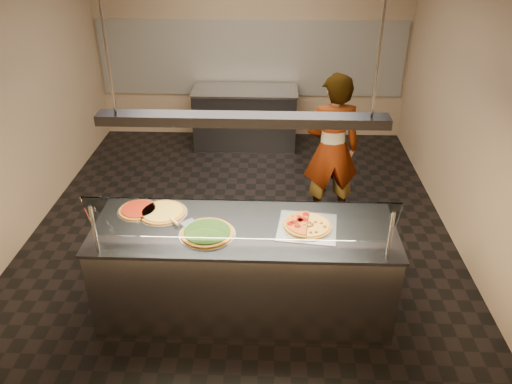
{
  "coord_description": "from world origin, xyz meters",
  "views": [
    {
      "loc": [
        0.37,
        -5.02,
        3.39
      ],
      "look_at": [
        0.22,
        -0.85,
        1.02
      ],
      "focal_mm": 35.0,
      "sensor_mm": 36.0,
      "label": 1
    }
  ],
  "objects_px": {
    "heat_lamp_housing": "(243,119)",
    "sneeze_guard": "(241,221)",
    "half_pizza_sausage": "(319,225)",
    "pizza_spatula": "(180,221)",
    "pizza_spinach": "(207,232)",
    "prep_table": "(245,117)",
    "pizza_cheese": "(163,212)",
    "perforated_tray": "(307,227)",
    "half_pizza_pepperoni": "(296,224)",
    "pizza_tomato": "(139,209)",
    "serving_counter": "(245,269)",
    "worker": "(332,149)"
  },
  "relations": [
    {
      "from": "worker",
      "to": "pizza_spatula",
      "type": "bearing_deg",
      "value": 41.2
    },
    {
      "from": "prep_table",
      "to": "half_pizza_pepperoni",
      "type": "bearing_deg",
      "value": -80.15
    },
    {
      "from": "sneeze_guard",
      "to": "perforated_tray",
      "type": "xyz_separation_m",
      "value": [
        0.56,
        0.37,
        -0.29
      ]
    },
    {
      "from": "pizza_spinach",
      "to": "pizza_spatula",
      "type": "relative_size",
      "value": 1.78
    },
    {
      "from": "serving_counter",
      "to": "half_pizza_pepperoni",
      "type": "distance_m",
      "value": 0.68
    },
    {
      "from": "pizza_tomato",
      "to": "sneeze_guard",
      "type": "bearing_deg",
      "value": -30.56
    },
    {
      "from": "sneeze_guard",
      "to": "pizza_tomato",
      "type": "distance_m",
      "value": 1.2
    },
    {
      "from": "pizza_spinach",
      "to": "worker",
      "type": "relative_size",
      "value": 0.27
    },
    {
      "from": "half_pizza_pepperoni",
      "to": "heat_lamp_housing",
      "type": "bearing_deg",
      "value": -176.48
    },
    {
      "from": "half_pizza_pepperoni",
      "to": "sneeze_guard",
      "type": "bearing_deg",
      "value": -140.89
    },
    {
      "from": "serving_counter",
      "to": "sneeze_guard",
      "type": "distance_m",
      "value": 0.83
    },
    {
      "from": "pizza_spinach",
      "to": "pizza_spatula",
      "type": "xyz_separation_m",
      "value": [
        -0.26,
        0.15,
        0.01
      ]
    },
    {
      "from": "half_pizza_pepperoni",
      "to": "half_pizza_sausage",
      "type": "height_order",
      "value": "half_pizza_pepperoni"
    },
    {
      "from": "half_pizza_sausage",
      "to": "heat_lamp_housing",
      "type": "bearing_deg",
      "value": -178.0
    },
    {
      "from": "half_pizza_sausage",
      "to": "pizza_spinach",
      "type": "height_order",
      "value": "half_pizza_sausage"
    },
    {
      "from": "pizza_spinach",
      "to": "sneeze_guard",
      "type": "bearing_deg",
      "value": -36.5
    },
    {
      "from": "sneeze_guard",
      "to": "pizza_cheese",
      "type": "distance_m",
      "value": 0.99
    },
    {
      "from": "sneeze_guard",
      "to": "pizza_spatula",
      "type": "height_order",
      "value": "sneeze_guard"
    },
    {
      "from": "half_pizza_pepperoni",
      "to": "heat_lamp_housing",
      "type": "distance_m",
      "value": 1.09
    },
    {
      "from": "perforated_tray",
      "to": "heat_lamp_housing",
      "type": "relative_size",
      "value": 0.25
    },
    {
      "from": "half_pizza_pepperoni",
      "to": "pizza_cheese",
      "type": "bearing_deg",
      "value": 171.32
    },
    {
      "from": "sneeze_guard",
      "to": "pizza_tomato",
      "type": "bearing_deg",
      "value": 149.44
    },
    {
      "from": "serving_counter",
      "to": "perforated_tray",
      "type": "height_order",
      "value": "perforated_tray"
    },
    {
      "from": "half_pizza_pepperoni",
      "to": "pizza_spinach",
      "type": "height_order",
      "value": "half_pizza_pepperoni"
    },
    {
      "from": "pizza_cheese",
      "to": "prep_table",
      "type": "xyz_separation_m",
      "value": [
        0.55,
        3.68,
        -0.48
      ]
    },
    {
      "from": "pizza_spinach",
      "to": "pizza_spatula",
      "type": "bearing_deg",
      "value": 150.69
    },
    {
      "from": "sneeze_guard",
      "to": "perforated_tray",
      "type": "bearing_deg",
      "value": 33.51
    },
    {
      "from": "perforated_tray",
      "to": "prep_table",
      "type": "height_order",
      "value": "perforated_tray"
    },
    {
      "from": "half_pizza_pepperoni",
      "to": "pizza_spatula",
      "type": "relative_size",
      "value": 1.6
    },
    {
      "from": "sneeze_guard",
      "to": "heat_lamp_housing",
      "type": "distance_m",
      "value": 0.8
    },
    {
      "from": "half_pizza_sausage",
      "to": "pizza_spatula",
      "type": "bearing_deg",
      "value": 179.38
    },
    {
      "from": "sneeze_guard",
      "to": "half_pizza_pepperoni",
      "type": "distance_m",
      "value": 0.64
    },
    {
      "from": "heat_lamp_housing",
      "to": "sneeze_guard",
      "type": "bearing_deg",
      "value": -90.0
    },
    {
      "from": "perforated_tray",
      "to": "worker",
      "type": "relative_size",
      "value": 0.31
    },
    {
      "from": "pizza_spatula",
      "to": "perforated_tray",
      "type": "bearing_deg",
      "value": -0.5
    },
    {
      "from": "perforated_tray",
      "to": "pizza_spinach",
      "type": "relative_size",
      "value": 1.15
    },
    {
      "from": "perforated_tray",
      "to": "half_pizza_sausage",
      "type": "bearing_deg",
      "value": -1.98
    },
    {
      "from": "pizza_spinach",
      "to": "pizza_cheese",
      "type": "distance_m",
      "value": 0.56
    },
    {
      "from": "pizza_spinach",
      "to": "pizza_cheese",
      "type": "bearing_deg",
      "value": 144.41
    },
    {
      "from": "serving_counter",
      "to": "sneeze_guard",
      "type": "xyz_separation_m",
      "value": [
        -0.0,
        -0.34,
        0.76
      ]
    },
    {
      "from": "pizza_spinach",
      "to": "prep_table",
      "type": "bearing_deg",
      "value": 88.58
    },
    {
      "from": "half_pizza_sausage",
      "to": "prep_table",
      "type": "height_order",
      "value": "half_pizza_sausage"
    },
    {
      "from": "pizza_spatula",
      "to": "prep_table",
      "type": "height_order",
      "value": "pizza_spatula"
    },
    {
      "from": "serving_counter",
      "to": "pizza_tomato",
      "type": "relative_size",
      "value": 6.85
    },
    {
      "from": "worker",
      "to": "pizza_tomato",
      "type": "bearing_deg",
      "value": 30.34
    },
    {
      "from": "sneeze_guard",
      "to": "pizza_spinach",
      "type": "bearing_deg",
      "value": 143.5
    },
    {
      "from": "pizza_tomato",
      "to": "worker",
      "type": "height_order",
      "value": "worker"
    },
    {
      "from": "perforated_tray",
      "to": "prep_table",
      "type": "relative_size",
      "value": 0.34
    },
    {
      "from": "pizza_tomato",
      "to": "heat_lamp_housing",
      "type": "distance_m",
      "value": 1.44
    },
    {
      "from": "prep_table",
      "to": "heat_lamp_housing",
      "type": "bearing_deg",
      "value": -86.85
    }
  ]
}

